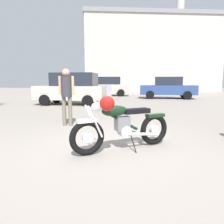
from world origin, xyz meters
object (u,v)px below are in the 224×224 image
Objects in this scene: pale_sedan_back at (83,88)px; white_estate_far at (72,88)px; vintage_motorcycle at (121,125)px; blue_hatchback_right at (103,86)px; bystander at (67,91)px; silver_sedan_mid at (168,88)px.

pale_sedan_back is 1.06× the size of white_estate_far.
white_estate_far is (-2.67, 7.84, 0.43)m from vintage_motorcycle.
vintage_motorcycle is 0.39× the size of blue_hatchback_right.
blue_hatchback_right reaches higher than bystander.
blue_hatchback_right is 6.02m from silver_sedan_mid.
silver_sedan_mid is (6.48, 1.27, 0.00)m from pale_sedan_back.
bystander is at bearing 107.19° from white_estate_far.
pale_sedan_back is (-2.62, 11.08, 0.34)m from vintage_motorcycle.
white_estate_far is at bearing -103.83° from blue_hatchback_right.
white_estate_far is 0.84× the size of blue_hatchback_right.
blue_hatchback_right is (0.11, 13.03, -0.08)m from bystander.
silver_sedan_mid reaches higher than bystander.
white_estate_far reaches higher than bystander.
silver_sedan_mid is (5.41, 10.19, -0.18)m from bystander.
vintage_motorcycle is 0.44× the size of pale_sedan_back.
white_estate_far is at bearing -98.35° from vintage_motorcycle.
blue_hatchback_right is at bearing -108.77° from pale_sedan_back.
vintage_motorcycle is at bearing 39.06° from bystander.
bystander is at bearing -94.88° from blue_hatchback_right.
vintage_motorcycle is at bearing -88.96° from blue_hatchback_right.
white_estate_far is (-1.11, 5.68, -0.10)m from bystander.
bystander is 11.54m from silver_sedan_mid.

